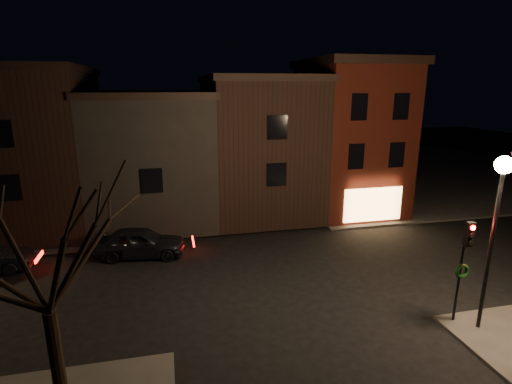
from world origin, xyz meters
TOP-DOWN VIEW (x-y plane):
  - ground at (0.00, 0.00)m, footprint 120.00×120.00m
  - sidewalk_far_right at (20.00, 20.00)m, footprint 30.00×30.00m
  - corner_building at (8.00, 9.47)m, footprint 6.50×8.50m
  - row_building_a at (1.50, 10.50)m, footprint 7.30×10.30m
  - row_building_b at (-5.75, 10.50)m, footprint 7.80×10.30m
  - row_building_c at (-13.00, 10.50)m, footprint 7.30×10.30m
  - street_lamp_near at (6.20, -6.00)m, footprint 0.60×0.60m
  - traffic_signal at (5.60, -5.51)m, footprint 0.58×0.38m
  - bare_tree_left at (-8.00, -7.00)m, footprint 5.60×5.60m
  - parked_car_a at (-6.50, 3.68)m, footprint 4.91×2.52m

SIDE VIEW (x-z plane):
  - ground at x=0.00m, z-range 0.00..0.00m
  - sidewalk_far_right at x=20.00m, z-range 0.00..0.12m
  - parked_car_a at x=-6.50m, z-range 0.00..1.60m
  - traffic_signal at x=5.60m, z-range 0.78..4.83m
  - row_building_b at x=-5.75m, z-range 0.13..8.53m
  - row_building_a at x=1.50m, z-range 0.13..9.53m
  - row_building_c at x=-13.00m, z-range 0.13..10.03m
  - street_lamp_near at x=6.20m, z-range 1.94..8.42m
  - corner_building at x=8.00m, z-range 0.15..10.65m
  - bare_tree_left at x=-8.00m, z-range 1.68..9.18m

